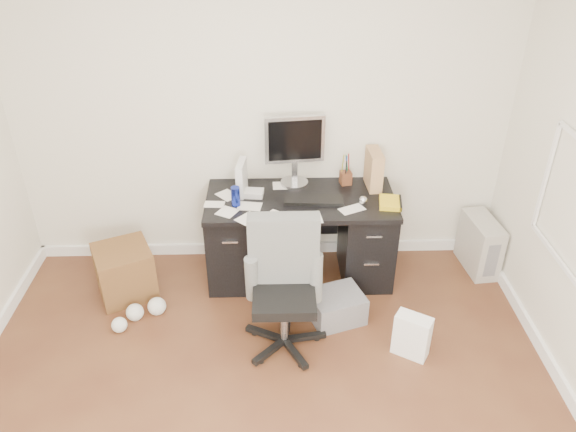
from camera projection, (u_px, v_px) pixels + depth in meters
name	position (u px, v px, depth m)	size (l,w,h in m)	color
room_shell	(261.00, 201.00, 2.58)	(4.02, 4.02, 2.71)	silver
desk	(300.00, 235.00, 4.62)	(1.50, 0.70, 0.75)	black
loose_papers	(275.00, 202.00, 4.39)	(1.10, 0.60, 0.00)	silver
lcd_monitor	(295.00, 150.00, 4.49)	(0.48, 0.27, 0.60)	#B4B4B8
keyboard	(314.00, 200.00, 4.39)	(0.46, 0.16, 0.03)	black
computer_mouse	(363.00, 200.00, 4.35)	(0.07, 0.07, 0.07)	#B4B4B8
travel_mug	(236.00, 196.00, 4.31)	(0.07, 0.07, 0.16)	navy
white_binder	(242.00, 178.00, 4.44)	(0.11, 0.24, 0.27)	silver
magazine_file	(374.00, 169.00, 4.53)	(0.13, 0.27, 0.31)	#A4794F
pen_cup	(346.00, 170.00, 4.58)	(0.11, 0.11, 0.26)	#582D19
yellow_book	(390.00, 203.00, 4.35)	(0.16, 0.21, 0.04)	yellow
paper_remote	(305.00, 217.00, 4.18)	(0.24, 0.20, 0.02)	silver
office_chair	(284.00, 290.00, 3.85)	(0.57, 0.57, 1.00)	#595B59
pc_tower	(480.00, 244.00, 4.80)	(0.21, 0.47, 0.47)	#A9A398
shopping_bag	(412.00, 336.00, 3.94)	(0.25, 0.18, 0.34)	white
wicker_basket	(125.00, 272.00, 4.51)	(0.42, 0.42, 0.42)	#513218
desk_printer	(336.00, 306.00, 4.29)	(0.39, 0.32, 0.23)	slate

